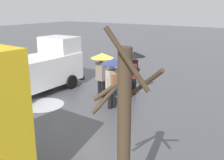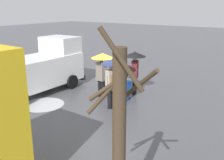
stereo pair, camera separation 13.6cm
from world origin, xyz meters
The scene contains 10 objects.
ground_plane centered at (0.00, 0.00, 0.00)m, with size 90.00×90.00×0.00m, color #4C4C51.
slush_patch_under_van centered at (4.12, -0.31, 0.00)m, with size 1.28×1.28×0.01m, color #999BA0.
slush_patch_mid_street centered at (2.07, 2.17, 0.00)m, with size 1.82×1.82×0.01m, color silver.
cargo_van_parked_right centered at (3.62, 1.08, 1.18)m, with size 2.28×5.38×2.60m.
shopping_cart_vendor centered at (-0.49, -0.28, 0.57)m, with size 0.60×0.85×1.04m.
hand_dolly_boxes centered at (0.52, -0.65, 0.56)m, with size 0.77×0.85×1.32m.
pedestrian_pink_side centered at (-0.50, -1.29, 1.58)m, with size 1.04×1.04×2.15m.
pedestrian_black_side centered at (0.54, -0.09, 1.58)m, with size 1.04×1.04×2.15m.
pedestrian_white_side centered at (-0.64, 0.72, 1.57)m, with size 1.04×1.04×2.15m.
bare_tree_near centered at (-4.34, 5.81, 1.92)m, with size 1.26×1.16×3.92m.
Camera 2 is at (-6.67, 9.35, 4.19)m, focal length 42.55 mm.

